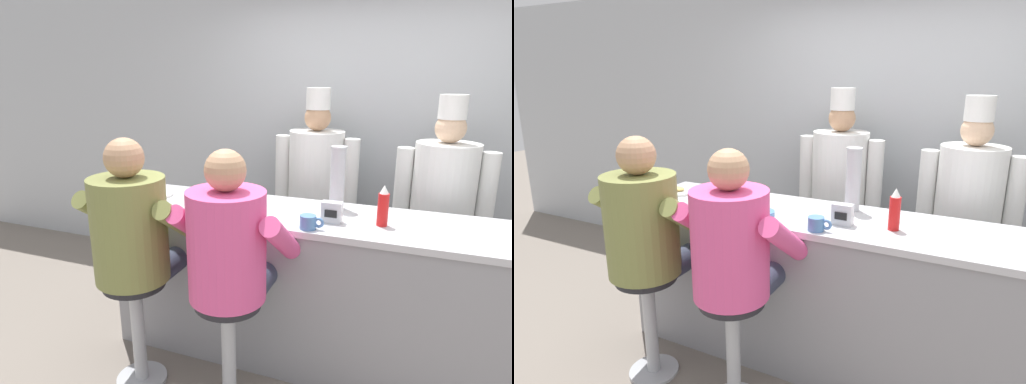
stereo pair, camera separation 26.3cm
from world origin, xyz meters
TOP-DOWN VIEW (x-y plane):
  - wall_back at (0.00, 1.62)m, footprint 10.00×0.06m
  - diner_counter at (0.00, 0.34)m, footprint 3.04×0.67m
  - ketchup_bottle_red at (0.26, 0.28)m, footprint 0.06×0.06m
  - breakfast_plate at (-1.35, 0.36)m, footprint 0.24×0.24m
  - cereal_bowl at (-0.50, 0.11)m, footprint 0.16×0.16m
  - coffee_mug_blue at (-0.13, 0.07)m, footprint 0.14×0.10m
  - cup_stack_steel at (-0.06, 0.53)m, footprint 0.10×0.10m
  - napkin_dispenser_chrome at (-0.03, 0.23)m, footprint 0.12×0.07m
  - diner_seated_olive at (-1.10, -0.26)m, footprint 0.66×0.65m
  - diner_seated_pink at (-0.48, -0.26)m, footprint 0.64×0.63m
  - cook_in_whites_near at (-0.36, 1.22)m, footprint 0.70×0.45m
  - cook_in_whites_far at (0.62, 1.09)m, footprint 0.69×0.44m

SIDE VIEW (x-z plane):
  - diner_counter at x=0.00m, z-range 0.00..1.03m
  - diner_seated_pink at x=-0.48m, z-range 0.20..1.73m
  - cook_in_whites_far at x=0.62m, z-range 0.09..1.85m
  - diner_seated_olive at x=-1.10m, z-range 0.19..1.75m
  - cook_in_whites_near at x=-0.36m, z-range 0.09..1.88m
  - breakfast_plate at x=-1.35m, z-range 1.02..1.07m
  - cereal_bowl at x=-0.50m, z-range 1.03..1.08m
  - coffee_mug_blue at x=-0.13m, z-range 1.03..1.11m
  - napkin_dispenser_chrome at x=-0.03m, z-range 1.03..1.16m
  - ketchup_bottle_red at x=0.26m, z-range 1.02..1.27m
  - cup_stack_steel at x=-0.06m, z-range 1.03..1.45m
  - wall_back at x=0.00m, z-range 0.00..2.70m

